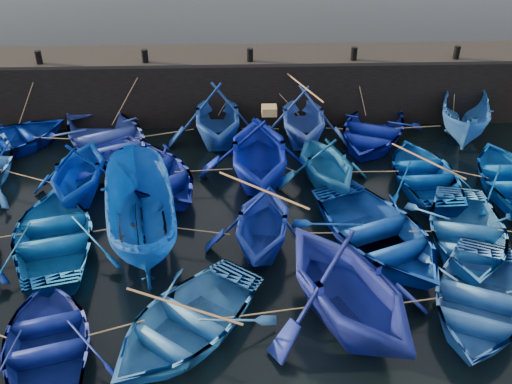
{
  "coord_description": "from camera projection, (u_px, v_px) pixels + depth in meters",
  "views": [
    {
      "loc": [
        -0.53,
        -11.6,
        10.04
      ],
      "look_at": [
        0.0,
        3.2,
        0.7
      ],
      "focal_mm": 40.0,
      "sensor_mm": 36.0,
      "label": 1
    }
  ],
  "objects": [
    {
      "name": "ground",
      "position": [
        260.0,
        278.0,
        15.18
      ],
      "size": [
        120.0,
        120.0,
        0.0
      ],
      "primitive_type": "plane",
      "color": "black",
      "rests_on": "ground"
    },
    {
      "name": "quay_wall",
      "position": [
        250.0,
        86.0,
        23.39
      ],
      "size": [
        26.0,
        2.5,
        2.5
      ],
      "primitive_type": "cube",
      "color": "black",
      "rests_on": "ground"
    },
    {
      "name": "quay_top",
      "position": [
        249.0,
        55.0,
        22.69
      ],
      "size": [
        26.0,
        2.5,
        0.12
      ],
      "primitive_type": "cube",
      "color": "black",
      "rests_on": "quay_wall"
    },
    {
      "name": "bollard_0",
      "position": [
        39.0,
        57.0,
        21.52
      ],
      "size": [
        0.24,
        0.24,
        0.5
      ],
      "primitive_type": "cylinder",
      "color": "black",
      "rests_on": "quay_top"
    },
    {
      "name": "bollard_1",
      "position": [
        145.0,
        56.0,
        21.64
      ],
      "size": [
        0.24,
        0.24,
        0.5
      ],
      "primitive_type": "cylinder",
      "color": "black",
      "rests_on": "quay_top"
    },
    {
      "name": "bollard_2",
      "position": [
        250.0,
        55.0,
        21.76
      ],
      "size": [
        0.24,
        0.24,
        0.5
      ],
      "primitive_type": "cylinder",
      "color": "black",
      "rests_on": "quay_top"
    },
    {
      "name": "bollard_3",
      "position": [
        354.0,
        54.0,
        21.88
      ],
      "size": [
        0.24,
        0.24,
        0.5
      ],
      "primitive_type": "cylinder",
      "color": "black",
      "rests_on": "quay_top"
    },
    {
      "name": "bollard_4",
      "position": [
        457.0,
        52.0,
        22.01
      ],
      "size": [
        0.24,
        0.24,
        0.5
      ],
      "primitive_type": "cylinder",
      "color": "black",
      "rests_on": "quay_top"
    },
    {
      "name": "boat_0",
      "position": [
        9.0,
        140.0,
        21.01
      ],
      "size": [
        5.45,
        5.34,
        0.92
      ],
      "primitive_type": "imported",
      "rotation": [
        0.0,
        0.0,
        2.3
      ],
      "color": "#001F88",
      "rests_on": "ground"
    },
    {
      "name": "boat_1",
      "position": [
        106.0,
        138.0,
        20.86
      ],
      "size": [
        6.1,
        6.8,
        1.16
      ],
      "primitive_type": "imported",
      "rotation": [
        0.0,
        0.0,
        0.47
      ],
      "color": "#293F9A",
      "rests_on": "ground"
    },
    {
      "name": "boat_2",
      "position": [
        217.0,
        114.0,
        21.28
      ],
      "size": [
        3.97,
        4.55,
        2.31
      ],
      "primitive_type": "imported",
      "rotation": [
        0.0,
        0.0,
        0.05
      ],
      "color": "#1B479D",
      "rests_on": "ground"
    },
    {
      "name": "boat_3",
      "position": [
        303.0,
        115.0,
        21.33
      ],
      "size": [
        3.72,
        4.27,
        2.18
      ],
      "primitive_type": "imported",
      "rotation": [
        0.0,
        0.0,
        -0.04
      ],
      "color": "blue",
      "rests_on": "ground"
    },
    {
      "name": "boat_4",
      "position": [
        372.0,
        130.0,
        21.63
      ],
      "size": [
        5.07,
        5.76,
        0.99
      ],
      "primitive_type": "imported",
      "rotation": [
        0.0,
        0.0,
        -0.42
      ],
      "color": "navy",
      "rests_on": "ground"
    },
    {
      "name": "boat_5",
      "position": [
        465.0,
        117.0,
        21.66
      ],
      "size": [
        3.13,
        4.95,
        1.79
      ],
      "primitive_type": "imported",
      "rotation": [
        0.0,
        0.0,
        -0.32
      ],
      "color": "#255DAD",
      "rests_on": "ground"
    },
    {
      "name": "boat_7",
      "position": [
        79.0,
        170.0,
        18.02
      ],
      "size": [
        3.39,
        3.91,
        2.03
      ],
      "primitive_type": "imported",
      "rotation": [
        0.0,
        0.0,
        3.13
      ],
      "color": "#002EA4",
      "rests_on": "ground"
    },
    {
      "name": "boat_8",
      "position": [
        147.0,
        173.0,
        18.82
      ],
      "size": [
        6.14,
        6.43,
        1.08
      ],
      "primitive_type": "imported",
      "rotation": [
        0.0,
        0.0,
        0.65
      ],
      "color": "navy",
      "rests_on": "ground"
    },
    {
      "name": "boat_9",
      "position": [
        260.0,
        150.0,
        18.67
      ],
      "size": [
        4.15,
        4.8,
        2.51
      ],
      "primitive_type": "imported",
      "rotation": [
        0.0,
        0.0,
        3.13
      ],
      "color": "#07199A",
      "rests_on": "ground"
    },
    {
      "name": "boat_10",
      "position": [
        326.0,
        161.0,
        18.61
      ],
      "size": [
        3.96,
        4.32,
        1.92
      ],
      "primitive_type": "imported",
      "rotation": [
        0.0,
        0.0,
        3.39
      ],
      "color": "#1867AA",
      "rests_on": "ground"
    },
    {
      "name": "boat_11",
      "position": [
        425.0,
        173.0,
        18.96
      ],
      "size": [
        3.31,
        4.51,
        0.91
      ],
      "primitive_type": "imported",
      "rotation": [
        0.0,
        0.0,
        3.18
      ],
      "color": "navy",
      "rests_on": "ground"
    },
    {
      "name": "boat_14",
      "position": [
        55.0,
        235.0,
        15.98
      ],
      "size": [
        4.45,
        5.44,
        0.99
      ],
      "primitive_type": "imported",
      "rotation": [
        0.0,
        0.0,
        3.39
      ],
      "color": "#0C5494",
      "rests_on": "ground"
    },
    {
      "name": "boat_15",
      "position": [
        140.0,
        215.0,
        15.92
      ],
      "size": [
        2.92,
        5.47,
        2.01
      ],
      "primitive_type": "imported",
      "rotation": [
        0.0,
        0.0,
        3.34
      ],
      "color": "#0B489E",
      "rests_on": "ground"
    },
    {
      "name": "boat_16",
      "position": [
        262.0,
        221.0,
        15.71
      ],
      "size": [
        3.77,
        4.2,
        1.97
      ],
      "primitive_type": "imported",
      "rotation": [
        0.0,
        0.0,
        -0.16
      ],
      "color": "#142D99",
      "rests_on": "ground"
    },
    {
      "name": "boat_17",
      "position": [
        378.0,
        232.0,
        16.01
      ],
      "size": [
        5.38,
        6.19,
        1.07
      ],
      "primitive_type": "imported",
      "rotation": [
        0.0,
        0.0,
        0.39
      ],
      "color": "#0B3C94",
      "rests_on": "ground"
    },
    {
      "name": "boat_18",
      "position": [
        466.0,
        233.0,
        16.11
      ],
      "size": [
        4.22,
        5.21,
        0.95
      ],
      "primitive_type": "imported",
      "rotation": [
        0.0,
        0.0,
        -0.22
      ],
      "color": "blue",
      "rests_on": "ground"
    },
    {
      "name": "boat_21",
      "position": [
        48.0,
        340.0,
        12.75
      ],
      "size": [
        3.92,
        4.74,
        0.85
      ],
      "primitive_type": "imported",
      "rotation": [
        0.0,
        0.0,
        3.41
      ],
      "color": "navy",
      "rests_on": "ground"
    },
    {
      "name": "boat_22",
      "position": [
        184.0,
        322.0,
        13.18
      ],
      "size": [
        5.33,
        5.55,
        0.94
      ],
      "primitive_type": "imported",
      "rotation": [
        0.0,
        0.0,
        -0.66
      ],
      "color": "blue",
      "rests_on": "ground"
    },
    {
      "name": "boat_23",
      "position": [
        347.0,
        283.0,
        13.11
      ],
      "size": [
        5.78,
        6.11,
        2.54
      ],
      "primitive_type": "imported",
      "rotation": [
        0.0,
        0.0,
        0.42
      ],
      "color": "navy",
      "rests_on": "ground"
    },
    {
      "name": "boat_24",
      "position": [
        478.0,
        299.0,
        13.82
      ],
      "size": [
        4.9,
        5.55,
        0.95
      ],
      "primitive_type": "imported",
      "rotation": [
        0.0,
        0.0,
        -0.43
      ],
      "color": "blue",
      "rests_on": "ground"
    },
    {
      "name": "wooden_crate",
      "position": [
        269.0,
        110.0,
        17.94
      ],
      "size": [
        0.47,
        0.46,
        0.27
      ],
      "primitive_type": "cube",
      "color": "olive",
      "rests_on": "boat_9"
    },
    {
      "name": "mooring_ropes",
      "position": [
        242.0,
        161.0,
        18.81
      ],
      "size": [
        17.21,
        11.97,
        2.1
      ],
      "color": "tan",
      "rests_on": "ground"
    },
    {
      "name": "loose_oars",
      "position": [
        306.0,
        172.0,
        16.88
      ],
      "size": [
        9.78,
        11.99,
        1.33
      ],
      "color": "#99724C",
      "rests_on": "ground"
    }
  ]
}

